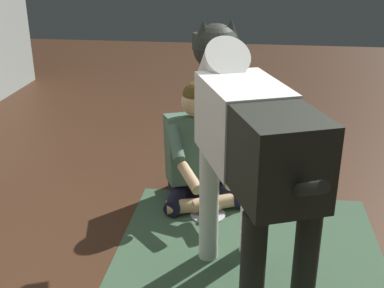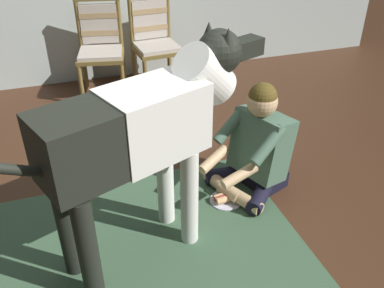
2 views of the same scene
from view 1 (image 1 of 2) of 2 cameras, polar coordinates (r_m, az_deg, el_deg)
The scene contains 4 objects.
ground_plane at distance 2.71m, azimuth 5.82°, elevation -15.51°, with size 12.99×12.99×0.00m, color #422718.
person_sitting_on_floor at distance 3.34m, azimuth 0.66°, elevation -0.94°, with size 0.70×0.61×0.83m.
large_dog at distance 2.35m, azimuth 6.32°, elevation 1.25°, with size 1.52×0.72×1.28m.
hot_dog_on_plate at distance 3.24m, azimuth 1.86°, elevation -7.89°, with size 0.23×0.23×0.06m.
Camera 1 is at (-2.14, -0.01, 1.67)m, focal length 45.95 mm.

